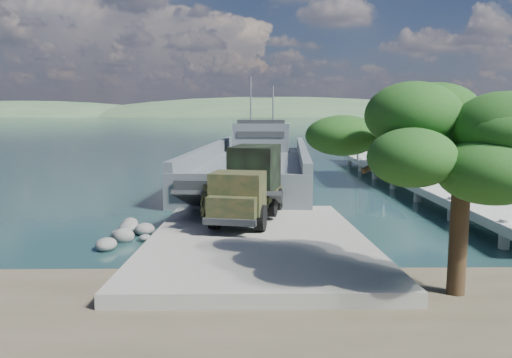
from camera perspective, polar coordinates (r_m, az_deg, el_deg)
name	(u,v)px	position (r m, az deg, el deg)	size (l,w,h in m)	color
ground	(257,238)	(25.09, 0.11, -6.81)	(1400.00, 1400.00, 0.00)	#1C4445
boat_ramp	(257,239)	(24.06, 0.15, -6.83)	(10.00, 18.00, 0.50)	gray
shoreline_rocks	(135,236)	(26.23, -13.66, -6.39)	(3.20, 5.60, 0.90)	#5A5957
distant_headlands	(293,117)	(586.48, 4.22, 7.13)	(1000.00, 240.00, 48.00)	#375736
pier	(403,166)	(45.32, 16.42, 1.48)	(6.40, 44.00, 6.10)	#96978E
landing_craft	(255,169)	(46.71, -0.12, 1.11)	(12.03, 37.69, 11.03)	#4F595D
military_truck	(250,183)	(27.18, -0.71, -0.47)	(4.19, 8.65, 3.86)	black
soldier	(207,212)	(24.38, -5.65, -3.76)	(0.70, 0.46, 1.92)	black
sailboat_near	(413,165)	(57.32, 17.50, 1.49)	(3.82, 6.54, 7.66)	silver
sailboat_far	(422,161)	(64.14, 18.40, 2.00)	(1.46, 4.85, 5.89)	silver
overhang_tree	(443,141)	(17.20, 20.60, 4.06)	(7.35, 6.77, 6.68)	#302213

